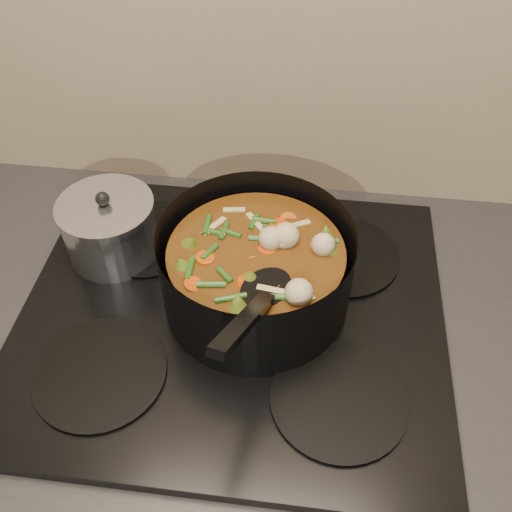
# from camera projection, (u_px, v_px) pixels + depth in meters

# --- Properties ---
(counter) EXTENTS (2.64, 0.64, 0.91)m
(counter) POSITION_uv_depth(u_px,v_px,m) (239.00, 451.00, 1.19)
(counter) COLOR brown
(counter) RESTS_ON ground
(stovetop) EXTENTS (0.62, 0.54, 0.03)m
(stovetop) POSITION_uv_depth(u_px,v_px,m) (232.00, 313.00, 0.85)
(stovetop) COLOR black
(stovetop) RESTS_ON counter
(stockpot) EXTENTS (0.36, 0.42, 0.20)m
(stockpot) POSITION_uv_depth(u_px,v_px,m) (256.00, 271.00, 0.81)
(stockpot) COLOR black
(stockpot) RESTS_ON stovetop
(saucepan) EXTENTS (0.15, 0.15, 0.12)m
(saucepan) POSITION_uv_depth(u_px,v_px,m) (110.00, 228.00, 0.89)
(saucepan) COLOR silver
(saucepan) RESTS_ON stovetop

